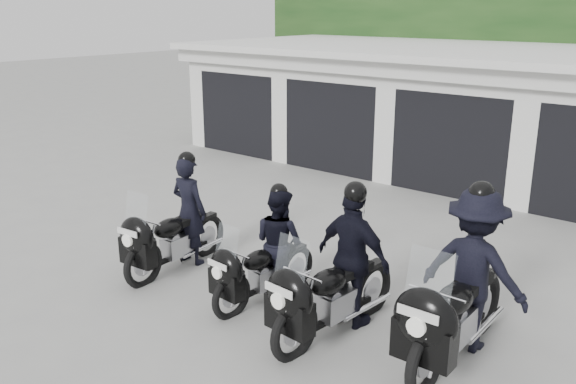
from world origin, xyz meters
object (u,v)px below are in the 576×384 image
Objects in this scene: police_bike_b at (271,250)px; police_bike_c at (343,269)px; police_bike_a at (176,223)px; police_bike_d at (467,282)px.

police_bike_b is 1.29m from police_bike_c.
police_bike_a is 0.95× the size of police_bike_c.
police_bike_b is at bearing -173.19° from police_bike_d.
police_bike_c is at bearing -0.80° from police_bike_b.
police_bike_b is (1.78, 0.16, -0.03)m from police_bike_a.
police_bike_c is at bearing -162.62° from police_bike_d.
police_bike_a is 4.49m from police_bike_d.
police_bike_c reaches higher than police_bike_a.
police_bike_b is 0.85× the size of police_bike_c.
police_bike_c is 1.47m from police_bike_d.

